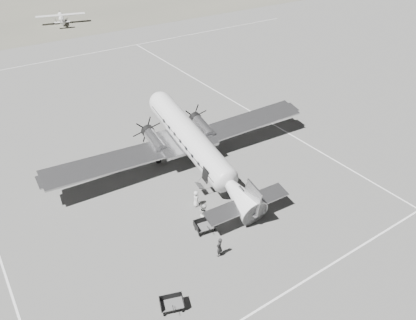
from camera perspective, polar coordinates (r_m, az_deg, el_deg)
The scene contains 11 objects.
ground at distance 37.75m, azimuth -0.30°, elevation -2.22°, with size 260.00×260.00×0.00m, color slate.
taxi_line_near at distance 30.02m, azimuth 15.23°, elevation -15.03°, with size 60.00×0.15×0.01m, color white.
taxi_line_right at distance 44.47m, azimuth 12.69°, elevation 2.83°, with size 0.15×80.00×0.01m, color white.
taxi_line_horizon at distance 71.27m, azimuth -18.97°, elevation 13.50°, with size 90.00×0.15×0.01m, color white.
dc3_airliner at distance 37.14m, azimuth -1.72°, elevation 1.91°, with size 27.30×18.95×5.20m, color #A7A7AA, non-canonical shape.
light_plane_right at distance 91.98m, azimuth -19.93°, elevation 18.15°, with size 9.72×7.89×2.02m, color silver, non-canonical shape.
baggage_cart_near at distance 31.66m, azimuth -0.40°, elevation -9.25°, with size 1.71×1.21×0.96m, color #545454, non-canonical shape.
baggage_cart_far at distance 26.95m, azimuth -5.12°, elevation -19.53°, with size 1.55×1.09×0.87m, color #545454, non-canonical shape.
ground_crew at distance 29.57m, azimuth 1.61°, elevation -12.16°, with size 0.59×0.39×1.63m, color #292929.
ramp_agent at distance 32.03m, azimuth -0.56°, elevation -7.57°, with size 0.92×0.71×1.88m, color silver.
passenger at distance 33.82m, azimuth -1.69°, elevation -5.46°, with size 0.72×0.47×1.48m, color silver.
Camera 1 is at (-17.04, -25.68, 21.79)m, focal length 35.00 mm.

